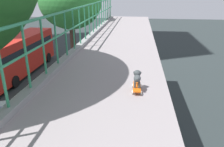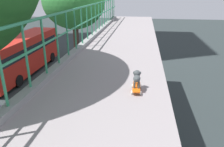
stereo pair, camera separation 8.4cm
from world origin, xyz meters
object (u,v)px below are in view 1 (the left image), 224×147
at_px(toy_skateboard, 137,87).
at_px(small_dog, 137,77).
at_px(car_black_fifth, 1,126).
at_px(city_bus, 17,54).

height_order(toy_skateboard, small_dog, small_dog).
distance_m(car_black_fifth, small_dog, 9.70).
relative_size(car_black_fifth, toy_skateboard, 9.86).
bearing_deg(small_dog, car_black_fifth, 144.35).
height_order(car_black_fifth, city_bus, city_bus).
relative_size(car_black_fifth, small_dog, 12.94).
bearing_deg(small_dog, toy_skateboard, -89.22).
distance_m(city_bus, small_dog, 17.85).
height_order(car_black_fifth, small_dog, small_dog).
xyz_separation_m(car_black_fifth, small_dog, (6.76, -4.85, 4.99)).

